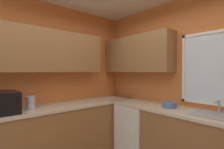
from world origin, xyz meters
TOP-DOWN VIEW (x-y plane):
  - room_shell at (-0.34, 0.43)m, footprint 3.57×3.39m
  - counter_run_left at (-1.42, 0.00)m, footprint 0.65×3.00m
  - counter_run_back at (0.21, 1.32)m, footprint 2.66×0.65m
  - dishwasher at (-0.76, 1.29)m, footprint 0.60×0.60m
  - microwave at (-1.42, -0.69)m, footprint 0.48×0.36m
  - kettle at (-1.40, -0.35)m, footprint 0.13×0.13m
  - sink_assembly at (0.51, 1.33)m, footprint 0.53×0.40m
  - bowl at (-0.13, 1.32)m, footprint 0.21×0.21m

SIDE VIEW (x-z plane):
  - dishwasher at x=-0.76m, z-range 0.00..0.85m
  - counter_run_left at x=-1.42m, z-range 0.00..0.90m
  - counter_run_back at x=0.21m, z-range 0.00..0.90m
  - sink_assembly at x=0.51m, z-range 0.81..1.00m
  - bowl at x=-0.13m, z-range 0.90..0.99m
  - kettle at x=-1.40m, z-range 0.90..1.10m
  - microwave at x=-1.42m, z-range 0.90..1.19m
  - room_shell at x=-0.34m, z-range 0.40..3.14m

